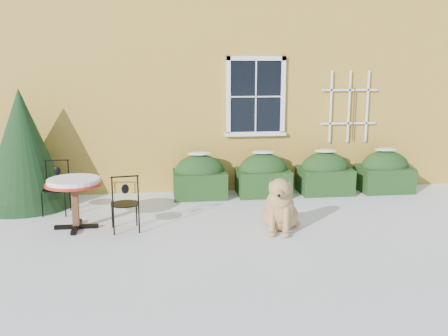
{
  "coord_description": "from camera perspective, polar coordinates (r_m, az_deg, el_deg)",
  "views": [
    {
      "loc": [
        -1.02,
        -7.2,
        2.61
      ],
      "look_at": [
        0.0,
        1.0,
        0.9
      ],
      "focal_mm": 40.0,
      "sensor_mm": 36.0,
      "label": 1
    }
  ],
  "objects": [
    {
      "name": "patio_chair_near",
      "position": [
        8.07,
        -11.25,
        -3.91
      ],
      "size": [
        0.48,
        0.47,
        0.94
      ],
      "rotation": [
        0.0,
        0.0,
        3.29
      ],
      "color": "black",
      "rests_on": "ground"
    },
    {
      "name": "hedge_row",
      "position": [
        10.35,
        8.03,
        -0.75
      ],
      "size": [
        4.95,
        0.8,
        0.91
      ],
      "color": "#173213",
      "rests_on": "ground"
    },
    {
      "name": "ground",
      "position": [
        7.73,
        0.93,
        -8.05
      ],
      "size": [
        80.0,
        80.0,
        0.0
      ],
      "primitive_type": "plane",
      "color": "white",
      "rests_on": "ground"
    },
    {
      "name": "patio_chair_far",
      "position": [
        9.38,
        -18.64,
        -2.11
      ],
      "size": [
        0.45,
        0.45,
        0.95
      ],
      "rotation": [
        0.0,
        0.0,
        -0.04
      ],
      "color": "black",
      "rests_on": "ground"
    },
    {
      "name": "dog",
      "position": [
        7.99,
        6.41,
        -4.63
      ],
      "size": [
        0.75,
        1.0,
        0.93
      ],
      "rotation": [
        0.0,
        0.0,
        -0.28
      ],
      "color": "tan",
      "rests_on": "ground"
    },
    {
      "name": "bistro_table",
      "position": [
        8.34,
        -16.77,
        -2.11
      ],
      "size": [
        0.9,
        0.9,
        0.83
      ],
      "rotation": [
        0.0,
        0.0,
        0.23
      ],
      "color": "black",
      "rests_on": "ground"
    },
    {
      "name": "house",
      "position": [
        14.25,
        -3.08,
        14.1
      ],
      "size": [
        12.4,
        8.4,
        6.4
      ],
      "color": "gold",
      "rests_on": "ground"
    },
    {
      "name": "evergreen_shrub",
      "position": [
        10.03,
        -21.91,
        0.94
      ],
      "size": [
        1.82,
        1.82,
        2.2
      ],
      "rotation": [
        0.0,
        0.0,
        0.44
      ],
      "color": "black",
      "rests_on": "ground"
    }
  ]
}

